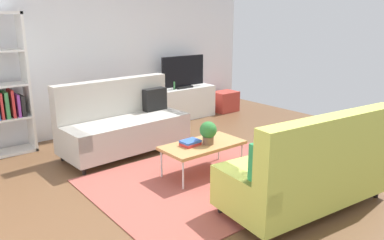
# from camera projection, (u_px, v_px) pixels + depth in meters

# --- Properties ---
(ground_plane) EXTENTS (7.68, 7.68, 0.00)m
(ground_plane) POSITION_uv_depth(u_px,v_px,m) (203.00, 175.00, 4.99)
(ground_plane) COLOR brown
(wall_far) EXTENTS (6.40, 0.12, 2.90)m
(wall_far) POSITION_uv_depth(u_px,v_px,m) (103.00, 50.00, 6.72)
(wall_far) COLOR silver
(wall_far) RESTS_ON ground_plane
(area_rug) EXTENTS (2.90, 2.20, 0.01)m
(area_rug) POSITION_uv_depth(u_px,v_px,m) (210.00, 179.00, 4.84)
(area_rug) COLOR #9E4C42
(area_rug) RESTS_ON ground_plane
(couch_beige) EXTENTS (1.94, 0.94, 1.10)m
(couch_beige) POSITION_uv_depth(u_px,v_px,m) (123.00, 124.00, 5.74)
(couch_beige) COLOR #B2ADA3
(couch_beige) RESTS_ON ground_plane
(couch_green) EXTENTS (1.98, 1.04, 1.10)m
(couch_green) POSITION_uv_depth(u_px,v_px,m) (308.00, 170.00, 4.00)
(couch_green) COLOR #C1CC51
(couch_green) RESTS_ON ground_plane
(coffee_table) EXTENTS (1.10, 0.56, 0.42)m
(coffee_table) POSITION_uv_depth(u_px,v_px,m) (203.00, 146.00, 4.92)
(coffee_table) COLOR #B7844C
(coffee_table) RESTS_ON ground_plane
(tv_console) EXTENTS (1.40, 0.44, 0.64)m
(tv_console) POSITION_uv_depth(u_px,v_px,m) (183.00, 103.00, 7.68)
(tv_console) COLOR silver
(tv_console) RESTS_ON ground_plane
(tv) EXTENTS (1.00, 0.20, 0.64)m
(tv) POSITION_uv_depth(u_px,v_px,m) (183.00, 72.00, 7.50)
(tv) COLOR black
(tv) RESTS_ON tv_console
(storage_trunk) EXTENTS (0.52, 0.40, 0.44)m
(storage_trunk) POSITION_uv_depth(u_px,v_px,m) (225.00, 101.00, 8.30)
(storage_trunk) COLOR #B2382D
(storage_trunk) RESTS_ON ground_plane
(potted_plant) EXTENTS (0.22, 0.22, 0.30)m
(potted_plant) POSITION_uv_depth(u_px,v_px,m) (208.00, 132.00, 4.86)
(potted_plant) COLOR brown
(potted_plant) RESTS_ON coffee_table
(table_book_0) EXTENTS (0.26, 0.21, 0.04)m
(table_book_0) POSITION_uv_depth(u_px,v_px,m) (190.00, 144.00, 4.85)
(table_book_0) COLOR red
(table_book_0) RESTS_ON coffee_table
(table_book_1) EXTENTS (0.25, 0.19, 0.03)m
(table_book_1) POSITION_uv_depth(u_px,v_px,m) (190.00, 141.00, 4.84)
(table_book_1) COLOR #3359B2
(table_book_1) RESTS_ON table_book_0
(vase_0) EXTENTS (0.08, 0.08, 0.20)m
(vase_0) POSITION_uv_depth(u_px,v_px,m) (157.00, 86.00, 7.26)
(vase_0) COLOR silver
(vase_0) RESTS_ON tv_console
(vase_1) EXTENTS (0.14, 0.14, 0.15)m
(vase_1) POSITION_uv_depth(u_px,v_px,m) (163.00, 86.00, 7.35)
(vase_1) COLOR silver
(vase_1) RESTS_ON tv_console
(bottle_0) EXTENTS (0.04, 0.04, 0.16)m
(bottle_0) POSITION_uv_depth(u_px,v_px,m) (174.00, 85.00, 7.40)
(bottle_0) COLOR #3F8C4C
(bottle_0) RESTS_ON tv_console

